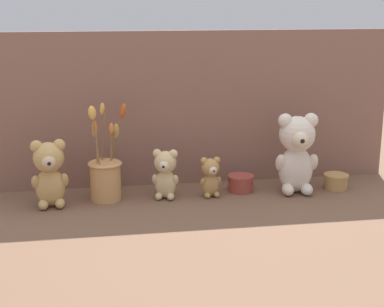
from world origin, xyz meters
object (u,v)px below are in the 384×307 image
(teddy_bear_tiny, at_px, (210,176))
(decorative_tin_tall, at_px, (241,183))
(teddy_bear_large, at_px, (297,152))
(teddy_bear_small, at_px, (165,173))
(teddy_bear_medium, at_px, (50,172))
(decorative_tin_short, at_px, (336,181))
(flower_vase, at_px, (106,174))

(teddy_bear_tiny, relative_size, decorative_tin_tall, 1.49)
(teddy_bear_large, relative_size, teddy_bear_small, 1.64)
(teddy_bear_large, xyz_separation_m, teddy_bear_medium, (-0.84, -0.01, -0.03))
(teddy_bear_medium, distance_m, teddy_bear_small, 0.38)
(teddy_bear_medium, bearing_deg, teddy_bear_small, 3.24)
(teddy_bear_medium, relative_size, decorative_tin_short, 2.54)
(decorative_tin_tall, bearing_deg, decorative_tin_short, -5.00)
(teddy_bear_large, height_order, teddy_bear_small, teddy_bear_large)
(decorative_tin_tall, bearing_deg, teddy_bear_tiny, -161.15)
(teddy_bear_large, xyz_separation_m, decorative_tin_tall, (-0.19, 0.04, -0.12))
(teddy_bear_medium, distance_m, decorative_tin_tall, 0.66)
(teddy_bear_medium, xyz_separation_m, flower_vase, (0.18, 0.04, -0.03))
(teddy_bear_large, xyz_separation_m, flower_vase, (-0.66, 0.03, -0.06))
(teddy_bear_small, distance_m, flower_vase, 0.20)
(teddy_bear_medium, height_order, decorative_tin_tall, teddy_bear_medium)
(decorative_tin_tall, bearing_deg, flower_vase, -178.20)
(teddy_bear_large, distance_m, flower_vase, 0.66)
(flower_vase, distance_m, decorative_tin_short, 0.82)
(teddy_bear_tiny, xyz_separation_m, decorative_tin_short, (0.46, 0.01, -0.05))
(teddy_bear_large, height_order, teddy_bear_medium, teddy_bear_large)
(teddy_bear_medium, height_order, decorative_tin_short, teddy_bear_medium)
(flower_vase, bearing_deg, teddy_bear_large, -2.52)
(teddy_bear_large, distance_m, decorative_tin_tall, 0.23)
(teddy_bear_large, distance_m, teddy_bear_tiny, 0.31)
(teddy_bear_medium, height_order, teddy_bear_small, teddy_bear_medium)
(teddy_bear_large, bearing_deg, decorative_tin_tall, 166.79)
(teddy_bear_small, bearing_deg, decorative_tin_short, 0.15)
(teddy_bear_tiny, height_order, flower_vase, flower_vase)
(teddy_bear_tiny, relative_size, flower_vase, 0.42)
(teddy_bear_medium, distance_m, teddy_bear_tiny, 0.54)
(teddy_bear_tiny, bearing_deg, teddy_bear_medium, -178.58)
(teddy_bear_small, bearing_deg, teddy_bear_tiny, -3.07)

